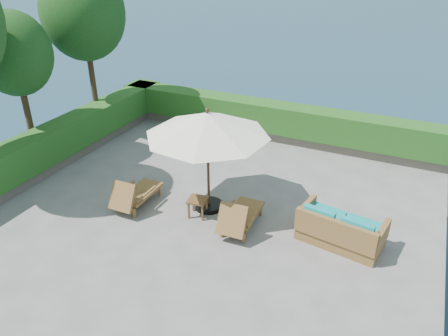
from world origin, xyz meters
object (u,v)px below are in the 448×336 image
at_px(wicker_loveseat, 340,231).
at_px(side_table, 198,202).
at_px(patio_umbrella, 207,125).
at_px(lounge_left, 135,194).
at_px(lounge_right, 240,216).

bearing_deg(wicker_loveseat, side_table, -165.02).
bearing_deg(patio_umbrella, lounge_left, -156.50).
bearing_deg(side_table, lounge_left, -169.56).
relative_size(side_table, wicker_loveseat, 0.26).
xyz_separation_m(lounge_right, side_table, (-1.25, 0.10, 0.01)).
relative_size(lounge_right, wicker_loveseat, 0.81).
bearing_deg(side_table, patio_umbrella, 80.10).
xyz_separation_m(side_table, wicker_loveseat, (3.66, 0.37, -0.04)).
height_order(patio_umbrella, side_table, patio_umbrella).
relative_size(patio_umbrella, lounge_right, 2.29).
relative_size(patio_umbrella, lounge_left, 2.38).
relative_size(lounge_left, lounge_right, 0.96).
distance_m(lounge_left, lounge_right, 3.04).
bearing_deg(patio_umbrella, side_table, -99.90).
xyz_separation_m(patio_umbrella, wicker_loveseat, (3.58, -0.12, -2.06)).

